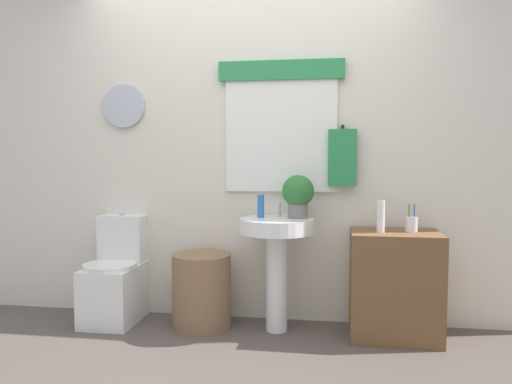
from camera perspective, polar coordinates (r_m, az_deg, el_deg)
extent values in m
plane|color=#564C47|center=(2.91, -4.30, -20.73)|extent=(8.00, 8.00, 0.00)
cube|color=silver|center=(3.77, -0.37, 5.32)|extent=(4.40, 0.10, 2.60)
cube|color=white|center=(3.68, 2.84, 6.43)|extent=(0.81, 0.03, 0.81)
cube|color=#2D894C|center=(3.71, 2.84, 13.67)|extent=(0.91, 0.04, 0.14)
cylinder|color=silver|center=(4.00, -14.82, 9.42)|extent=(0.33, 0.03, 0.33)
cylinder|color=black|center=(3.64, 9.82, 7.35)|extent=(0.02, 0.06, 0.02)
cube|color=#2D894C|center=(3.62, 9.78, 3.88)|extent=(0.20, 0.05, 0.40)
cube|color=white|center=(3.90, -15.82, -11.08)|extent=(0.36, 0.50, 0.42)
cylinder|color=white|center=(3.80, -16.27, -8.05)|extent=(0.38, 0.38, 0.03)
cube|color=white|center=(3.97, -14.90, -5.10)|extent=(0.34, 0.18, 0.35)
cylinder|color=silver|center=(3.95, -14.95, -2.42)|extent=(0.04, 0.04, 0.02)
cylinder|color=#846647|center=(3.67, -6.19, -11.06)|extent=(0.42, 0.42, 0.52)
cylinder|color=white|center=(3.55, 2.37, -10.18)|extent=(0.15, 0.15, 0.69)
cylinder|color=white|center=(3.47, 2.39, -3.85)|extent=(0.52, 0.52, 0.10)
cylinder|color=silver|center=(3.58, 2.61, -2.00)|extent=(0.03, 0.03, 0.10)
cube|color=brown|center=(3.55, 15.50, -10.11)|extent=(0.59, 0.44, 0.72)
cylinder|color=#2D6BB7|center=(3.52, 0.55, -1.59)|extent=(0.05, 0.05, 0.16)
cylinder|color=slate|center=(3.51, 4.78, -2.15)|extent=(0.14, 0.14, 0.10)
sphere|color=#2D7033|center=(3.49, 4.80, 0.11)|extent=(0.22, 0.22, 0.22)
cylinder|color=white|center=(3.41, 14.01, -2.72)|extent=(0.05, 0.05, 0.21)
cylinder|color=silver|center=(3.50, 17.26, -3.52)|extent=(0.08, 0.08, 0.10)
cylinder|color=blue|center=(3.49, 17.56, -2.80)|extent=(0.02, 0.03, 0.18)
cylinder|color=green|center=(3.50, 16.98, -2.78)|extent=(0.01, 0.02, 0.18)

